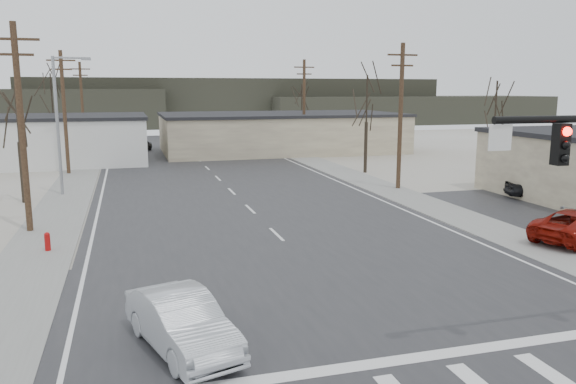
# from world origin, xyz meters

# --- Properties ---
(ground) EXTENTS (140.00, 140.00, 0.00)m
(ground) POSITION_xyz_m (0.00, 0.00, 0.00)
(ground) COLOR silver
(ground) RESTS_ON ground
(main_road) EXTENTS (18.00, 110.00, 0.05)m
(main_road) POSITION_xyz_m (0.00, 15.00, 0.02)
(main_road) COLOR #29292B
(main_road) RESTS_ON ground
(cross_road) EXTENTS (90.00, 10.00, 0.04)m
(cross_road) POSITION_xyz_m (0.00, 0.00, 0.02)
(cross_road) COLOR #29292B
(cross_road) RESTS_ON ground
(sidewalk_left) EXTENTS (3.00, 90.00, 0.06)m
(sidewalk_left) POSITION_xyz_m (-10.60, 20.00, 0.03)
(sidewalk_left) COLOR gray
(sidewalk_left) RESTS_ON ground
(sidewalk_right) EXTENTS (3.00, 90.00, 0.06)m
(sidewalk_right) POSITION_xyz_m (10.60, 20.00, 0.03)
(sidewalk_right) COLOR gray
(sidewalk_right) RESTS_ON ground
(fire_hydrant) EXTENTS (0.24, 0.24, 0.87)m
(fire_hydrant) POSITION_xyz_m (-10.20, 8.00, 0.45)
(fire_hydrant) COLOR #A50C0C
(fire_hydrant) RESTS_ON ground
(building_left_far) EXTENTS (22.30, 12.30, 4.50)m
(building_left_far) POSITION_xyz_m (-16.00, 40.00, 2.26)
(building_left_far) COLOR silver
(building_left_far) RESTS_ON ground
(building_right_far) EXTENTS (26.30, 14.30, 4.30)m
(building_right_far) POSITION_xyz_m (10.00, 44.00, 2.15)
(building_right_far) COLOR beige
(building_right_far) RESTS_ON ground
(upole_left_b) EXTENTS (2.20, 0.30, 10.00)m
(upole_left_b) POSITION_xyz_m (-11.50, 12.00, 5.22)
(upole_left_b) COLOR #4C3823
(upole_left_b) RESTS_ON ground
(upole_left_c) EXTENTS (2.20, 0.30, 10.00)m
(upole_left_c) POSITION_xyz_m (-11.50, 32.00, 5.22)
(upole_left_c) COLOR #4C3823
(upole_left_c) RESTS_ON ground
(upole_left_d) EXTENTS (2.20, 0.30, 10.00)m
(upole_left_d) POSITION_xyz_m (-11.50, 52.00, 5.22)
(upole_left_d) COLOR #4C3823
(upole_left_d) RESTS_ON ground
(upole_right_a) EXTENTS (2.20, 0.30, 10.00)m
(upole_right_a) POSITION_xyz_m (11.50, 18.00, 5.22)
(upole_right_a) COLOR #4C3823
(upole_right_a) RESTS_ON ground
(upole_right_b) EXTENTS (2.20, 0.30, 10.00)m
(upole_right_b) POSITION_xyz_m (11.50, 40.00, 5.22)
(upole_right_b) COLOR #4C3823
(upole_right_b) RESTS_ON ground
(streetlight_main) EXTENTS (2.40, 0.25, 9.00)m
(streetlight_main) POSITION_xyz_m (-10.80, 22.00, 5.09)
(streetlight_main) COLOR gray
(streetlight_main) RESTS_ON ground
(tree_left_near) EXTENTS (3.30, 3.30, 7.35)m
(tree_left_near) POSITION_xyz_m (-13.00, 20.00, 5.23)
(tree_left_near) COLOR #2F281D
(tree_left_near) RESTS_ON ground
(tree_right_mid) EXTENTS (3.74, 3.74, 8.33)m
(tree_right_mid) POSITION_xyz_m (12.50, 26.00, 5.93)
(tree_right_mid) COLOR #2F281D
(tree_right_mid) RESTS_ON ground
(tree_left_far) EXTENTS (3.96, 3.96, 8.82)m
(tree_left_far) POSITION_xyz_m (-14.00, 46.00, 6.28)
(tree_left_far) COLOR #2F281D
(tree_left_far) RESTS_ON ground
(tree_right_far) EXTENTS (3.52, 3.52, 7.84)m
(tree_right_far) POSITION_xyz_m (15.00, 52.00, 5.58)
(tree_right_far) COLOR #2F281D
(tree_right_far) RESTS_ON ground
(tree_lot) EXTENTS (3.52, 3.52, 7.84)m
(tree_lot) POSITION_xyz_m (22.00, 22.00, 5.58)
(tree_lot) COLOR #2F281D
(tree_lot) RESTS_ON ground
(hill_center) EXTENTS (80.00, 18.00, 9.00)m
(hill_center) POSITION_xyz_m (15.00, 96.00, 4.50)
(hill_center) COLOR #333026
(hill_center) RESTS_ON ground
(hill_right) EXTENTS (60.00, 18.00, 5.50)m
(hill_right) POSITION_xyz_m (50.00, 90.00, 2.75)
(hill_right) COLOR #333026
(hill_right) RESTS_ON ground
(sedan_crossing) EXTENTS (2.94, 4.91, 1.53)m
(sedan_crossing) POSITION_xyz_m (-5.52, -3.00, 0.81)
(sedan_crossing) COLOR #B3B8BF
(sedan_crossing) RESTS_ON main_road
(car_far_a) EXTENTS (3.34, 5.00, 1.34)m
(car_far_a) POSITION_xyz_m (-0.06, 50.56, 0.72)
(car_far_a) COLOR black
(car_far_a) RESTS_ON main_road
(car_far_b) EXTENTS (2.66, 3.86, 1.22)m
(car_far_b) POSITION_xyz_m (-5.18, 47.79, 0.66)
(car_far_b) COLOR black
(car_far_b) RESTS_ON main_road
(car_parked_dark_a) EXTENTS (4.58, 2.82, 1.46)m
(car_parked_dark_a) POSITION_xyz_m (18.60, 12.25, 0.76)
(car_parked_dark_a) COLOR black
(car_parked_dark_a) RESTS_ON parking_lot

